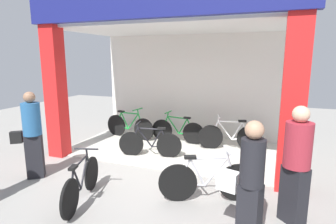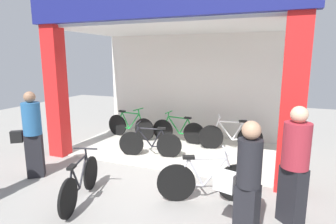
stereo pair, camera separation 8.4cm
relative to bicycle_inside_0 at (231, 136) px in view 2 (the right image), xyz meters
The scene contains 11 objects.
ground_plane 2.35m from the bicycle_inside_0, 123.92° to the right, with size 19.31×19.31×0.00m, color gray.
shop_facade 2.17m from the bicycle_inside_0, 163.15° to the right, with size 5.86×3.21×3.84m.
bicycle_inside_0 is the anchor object (origin of this frame).
bicycle_inside_1 2.15m from the bicycle_inside_0, 144.26° to the right, with size 1.53×0.46×0.86m.
bicycle_inside_2 3.01m from the bicycle_inside_0, behind, with size 1.69×0.47×0.94m.
bicycle_inside_3 1.50m from the bicycle_inside_0, behind, with size 1.60×0.44×0.88m.
bicycle_parked_0 2.86m from the bicycle_inside_0, 89.14° to the right, with size 1.57×0.66×0.92m.
bicycle_parked_1 4.13m from the bicycle_inside_0, 117.70° to the right, with size 0.53×1.51×0.86m.
pedestrian_0 3.36m from the bicycle_inside_0, 65.78° to the right, with size 0.53×0.53×1.75m.
pedestrian_1 4.71m from the bicycle_inside_0, 137.58° to the right, with size 0.61×0.54×1.76m.
pedestrian_2 3.88m from the bicycle_inside_0, 78.46° to the right, with size 0.64×0.39×1.66m.
Camera 2 is at (2.34, -5.22, 2.40)m, focal length 29.66 mm.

